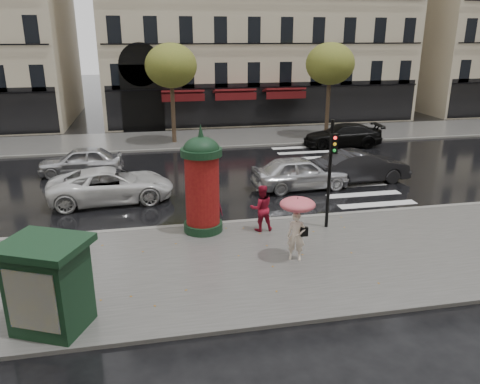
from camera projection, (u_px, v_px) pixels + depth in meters
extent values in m
plane|color=black|center=(269.00, 256.00, 15.79)|extent=(160.00, 160.00, 0.00)
cube|color=#474744|center=(273.00, 261.00, 15.31)|extent=(90.00, 7.00, 0.12)
cube|color=#474744|center=(202.00, 139.00, 33.43)|extent=(90.00, 6.00, 0.12)
cube|color=slate|center=(250.00, 221.00, 18.56)|extent=(90.00, 0.25, 0.14)
cube|color=slate|center=(207.00, 148.00, 30.64)|extent=(90.00, 0.25, 0.14)
cube|color=silver|center=(330.00, 170.00, 25.83)|extent=(3.60, 11.75, 0.01)
cube|color=#B7A88C|center=(251.00, 1.00, 41.60)|extent=(26.00, 14.00, 20.00)
cylinder|color=#38281C|center=(173.00, 106.00, 31.32)|extent=(0.28, 0.28, 5.20)
ellipsoid|color=#39591C|center=(171.00, 66.00, 30.49)|extent=(3.40, 3.40, 2.89)
cylinder|color=#38281C|center=(328.00, 101.00, 33.36)|extent=(0.28, 0.28, 5.20)
ellipsoid|color=#39591C|center=(330.00, 64.00, 32.53)|extent=(3.40, 3.40, 2.89)
imported|color=beige|center=(296.00, 236.00, 15.08)|extent=(0.70, 0.58, 1.64)
cylinder|color=black|center=(297.00, 220.00, 14.91)|extent=(0.02, 0.02, 1.04)
ellipsoid|color=#E22A63|center=(298.00, 204.00, 14.73)|extent=(1.13, 1.13, 0.40)
cone|color=black|center=(298.00, 198.00, 14.66)|extent=(0.04, 0.04, 0.09)
cube|color=black|center=(304.00, 232.00, 15.01)|extent=(0.24, 0.11, 0.31)
imported|color=maroon|center=(261.00, 208.00, 17.34)|extent=(0.87, 0.68, 1.77)
imported|color=#51101E|center=(213.00, 210.00, 17.45)|extent=(0.82, 0.61, 1.55)
cylinder|color=black|center=(203.00, 226.00, 17.58)|extent=(1.46, 1.46, 0.31)
cylinder|color=maroon|center=(202.00, 189.00, 17.11)|extent=(1.25, 1.25, 2.60)
cylinder|color=black|center=(201.00, 152.00, 16.66)|extent=(1.50, 1.50, 0.26)
ellipsoid|color=black|center=(201.00, 149.00, 16.63)|extent=(1.29, 1.29, 0.90)
cone|color=black|center=(201.00, 130.00, 16.41)|extent=(0.21, 0.21, 0.47)
cylinder|color=black|center=(329.00, 175.00, 17.28)|extent=(0.12, 0.12, 4.12)
cube|color=black|center=(334.00, 144.00, 16.67)|extent=(0.26, 0.19, 0.72)
cube|color=black|center=(49.00, 289.00, 11.44)|extent=(2.04, 1.89, 2.14)
cube|color=black|center=(43.00, 245.00, 11.07)|extent=(2.45, 2.30, 0.18)
imported|color=silver|center=(300.00, 173.00, 22.51)|extent=(4.82, 2.18, 1.61)
imported|color=black|center=(361.00, 167.00, 23.57)|extent=(4.97, 2.07, 1.60)
imported|color=silver|center=(112.00, 185.00, 20.81)|extent=(5.60, 2.89, 1.51)
imported|color=black|center=(342.00, 135.00, 31.16)|extent=(5.32, 2.52, 1.50)
imported|color=#B4B5B9|center=(81.00, 161.00, 24.82)|extent=(4.38, 1.81, 1.48)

